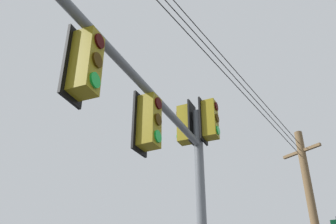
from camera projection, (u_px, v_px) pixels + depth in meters
The scene contains 2 objects.
signal_mast_assembly at pixel (173, 145), 6.89m from camera, with size 3.97×5.36×5.75m.
overhead_wire_span at pixel (175, 11), 9.19m from camera, with size 13.71×13.62×1.26m.
Camera 1 is at (-2.45, -7.14, 1.30)m, focal length 40.32 mm.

